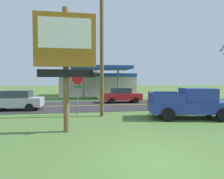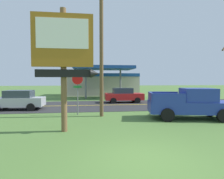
# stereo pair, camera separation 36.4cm
# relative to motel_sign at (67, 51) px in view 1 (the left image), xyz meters

# --- Properties ---
(ground_plane) EXTENTS (180.00, 180.00, 0.00)m
(ground_plane) POSITION_rel_motel_sign_xyz_m (2.81, -3.55, -3.82)
(ground_plane) COLOR #4C7033
(road_asphalt) EXTENTS (140.00, 8.00, 0.02)m
(road_asphalt) POSITION_rel_motel_sign_xyz_m (2.81, 9.45, -3.81)
(road_asphalt) COLOR #2B2B2D
(road_asphalt) RESTS_ON ground
(road_centre_line) EXTENTS (126.00, 0.20, 0.01)m
(road_centre_line) POSITION_rel_motel_sign_xyz_m (2.81, 9.45, -3.80)
(road_centre_line) COLOR gold
(road_centre_line) RESTS_ON road_asphalt
(motel_sign) EXTENTS (3.06, 0.54, 5.84)m
(motel_sign) POSITION_rel_motel_sign_xyz_m (0.00, 0.00, 0.00)
(motel_sign) COLOR brown
(motel_sign) RESTS_ON ground
(stop_sign) EXTENTS (0.80, 0.08, 2.95)m
(stop_sign) POSITION_rel_motel_sign_xyz_m (0.35, 4.48, -1.80)
(stop_sign) COLOR slate
(stop_sign) RESTS_ON ground
(utility_pole) EXTENTS (1.87, 0.26, 9.83)m
(utility_pole) POSITION_rel_motel_sign_xyz_m (2.00, 3.77, 1.40)
(utility_pole) COLOR brown
(utility_pole) RESTS_ON ground
(gas_station) EXTENTS (12.00, 11.50, 4.40)m
(gas_station) POSITION_rel_motel_sign_xyz_m (3.20, 22.51, -1.88)
(gas_station) COLOR beige
(gas_station) RESTS_ON ground
(pickup_blue_parked_on_lawn) EXTENTS (5.50, 3.04, 1.96)m
(pickup_blue_parked_on_lawn) POSITION_rel_motel_sign_xyz_m (7.61, 2.16, -2.86)
(pickup_blue_parked_on_lawn) COLOR #233893
(pickup_blue_parked_on_lawn) RESTS_ON ground
(car_silver_near_lane) EXTENTS (4.20, 2.00, 1.64)m
(car_silver_near_lane) POSITION_rel_motel_sign_xyz_m (-4.71, 7.45, -2.99)
(car_silver_near_lane) COLOR #A8AAAF
(car_silver_near_lane) RESTS_ON ground
(car_red_far_lane) EXTENTS (4.20, 2.00, 1.64)m
(car_red_far_lane) POSITION_rel_motel_sign_xyz_m (5.02, 11.45, -2.99)
(car_red_far_lane) COLOR red
(car_red_far_lane) RESTS_ON ground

